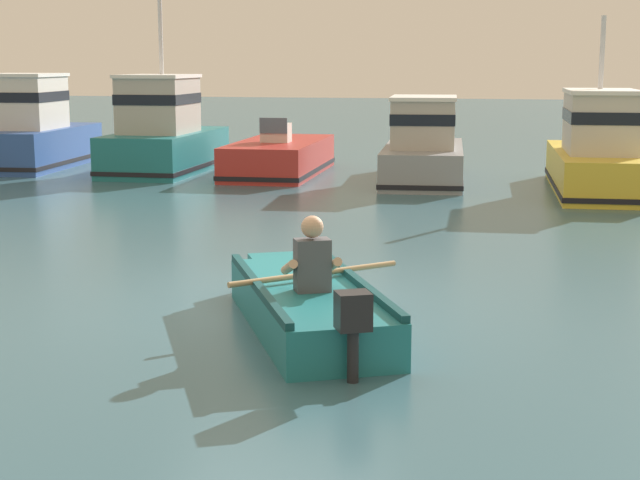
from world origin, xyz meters
The scene contains 7 objects.
ground_plane centered at (0.00, 0.00, 0.00)m, with size 120.00×120.00×0.00m, color #386070.
rowboat_with_person centered at (0.56, -0.93, 0.25)m, with size 2.31×3.54×1.19m.
moored_boat_blue centered at (-9.47, 12.41, 0.87)m, with size 2.36×4.57×2.36m.
moored_boat_teal centered at (-5.81, 12.07, 0.87)m, with size 1.99×4.46×4.16m.
moored_boat_red centered at (-2.97, 12.24, 0.38)m, with size 1.98×4.64×1.37m.
moored_boat_grey centered at (0.53, 11.42, 0.70)m, with size 2.06×4.76×1.91m.
moored_boat_yellow centered at (4.18, 10.39, 0.77)m, with size 1.90×5.30×3.56m.
Camera 1 is at (2.57, -10.23, 2.67)m, focal length 54.64 mm.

